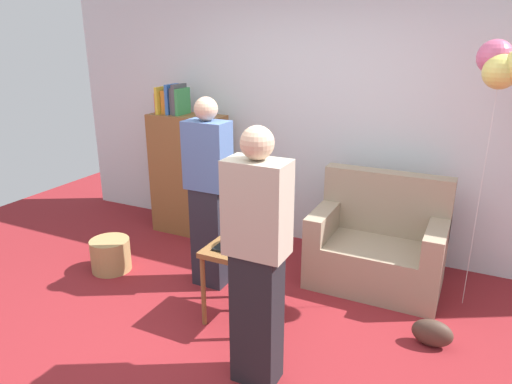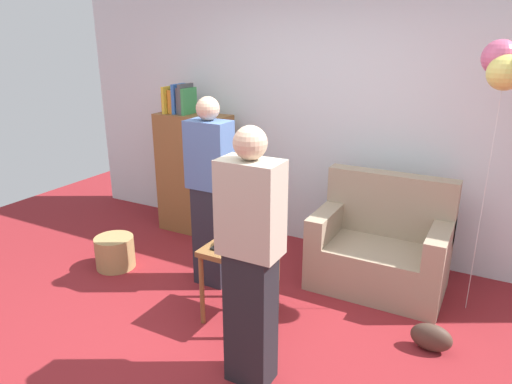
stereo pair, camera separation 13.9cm
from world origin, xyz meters
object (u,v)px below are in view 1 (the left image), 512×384
Objects in this scene: person_holding_cake at (257,261)px; person_blowing_candles at (209,194)px; balloon_bunch at (506,65)px; wicker_basket at (111,255)px; side_table at (241,258)px; birthday_cake at (241,240)px; couch at (378,246)px; bookshelf at (189,172)px; handbag at (432,333)px.

person_blowing_candles is at bearing -57.41° from person_holding_cake.
balloon_bunch is (1.16, 1.53, 1.05)m from person_holding_cake.
wicker_basket is at bearing -164.64° from balloon_bunch.
side_table is at bearing -148.12° from balloon_bunch.
balloon_bunch is (1.57, 0.97, 1.38)m from side_table.
balloon_bunch is (1.57, 0.97, 1.24)m from birthday_cake.
balloon_bunch is (0.76, -0.03, 1.55)m from couch.
bookshelf is 2.48m from person_holding_cake.
side_table reaches higher than wicker_basket.
person_blowing_candles reaches higher than birthday_cake.
balloon_bunch is (2.05, 0.62, 1.05)m from person_blowing_candles.
couch is 3.06× the size of wicker_basket.
couch is 0.53× the size of balloon_bunch.
couch is 3.93× the size of handbag.
bookshelf is 5.75× the size of handbag.
couch is at bearing 127.35° from handbag.
person_holding_cake is at bearing -54.24° from birthday_cake.
bookshelf is 0.99× the size of person_blowing_candles.
person_blowing_candles is 4.53× the size of wicker_basket.
person_blowing_candles and person_holding_cake have the same top height.
person_holding_cake is 2.20m from balloon_bunch.
birthday_cake is 0.20× the size of person_blowing_candles.
handbag is (2.66, -0.97, -0.58)m from bookshelf.
handbag is (1.37, 0.28, -0.41)m from side_table.
bookshelf is (-2.10, 0.23, 0.34)m from couch.
couch is 3.44× the size of birthday_cake.
birthday_cake is at bearing -168.62° from handbag.
person_blowing_candles is 1.00× the size of person_holding_cake.
handbag is at bearing 11.38° from birthday_cake.
bookshelf reaches higher than wicker_basket.
person_holding_cake is (0.89, -0.91, 0.00)m from person_blowing_candles.
person_holding_cake is at bearing -30.91° from person_blowing_candles.
birthday_cake reaches higher than wicker_basket.
balloon_bunch reaches higher than handbag.
balloon_bunch reaches higher than couch.
birthday_cake is at bearing -148.12° from balloon_bunch.
wicker_basket is 0.17× the size of balloon_bunch.
balloon_bunch is (0.20, 0.70, 1.79)m from handbag.
couch is 1.72m from balloon_bunch.
couch is 1.33m from birthday_cake.
wicker_basket is at bearing -177.37° from handbag.
person_blowing_candles is (-0.49, 0.35, 0.32)m from side_table.
side_table is (-0.81, -1.01, 0.17)m from couch.
handbag is at bearing -52.65° from couch.
wicker_basket is (-0.96, -0.21, -0.68)m from person_blowing_candles.
person_holding_cake is (1.70, -1.80, 0.15)m from bookshelf.
person_blowing_candles reaches higher than side_table.
side_table is at bearing -43.79° from bookshelf.
birthday_cake is (-0.00, -0.00, 0.14)m from side_table.
bookshelf is 2.89m from handbag.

